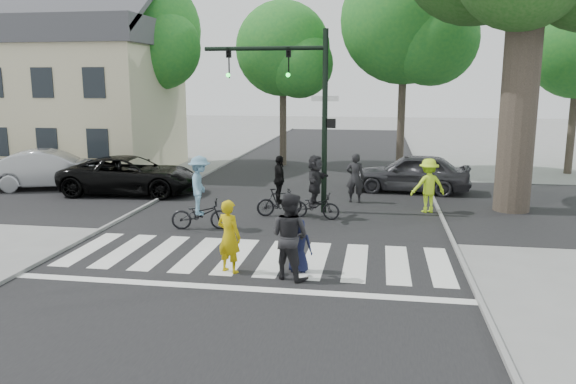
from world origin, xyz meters
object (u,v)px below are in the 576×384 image
object	(u,v)px
cyclist_left	(200,198)
cyclist_right	(315,190)
cyclist_mid	(279,191)
car_silver	(51,169)
car_suv	(131,175)
car_grey	(412,173)
pedestrian_woman	(229,236)
pedestrian_child	(299,246)
pedestrian_adult	(289,236)
traffic_signal	(299,95)

from	to	relation	value
cyclist_left	cyclist_right	size ratio (longest dim) A/B	1.07
cyclist_mid	car_silver	xyz separation A→B (m)	(-10.12, 3.25, -0.02)
car_suv	car_grey	size ratio (longest dim) A/B	1.17
pedestrian_woman	car_suv	xyz separation A→B (m)	(-6.23, 8.38, -0.11)
pedestrian_child	car_silver	bearing A→B (deg)	-33.48
cyclist_left	car_suv	size ratio (longest dim) A/B	0.41
cyclist_left	car_suv	xyz separation A→B (m)	(-4.38, 4.77, -0.21)
car_silver	car_grey	bearing A→B (deg)	-103.88
pedestrian_adult	car_grey	size ratio (longest dim) A/B	0.43
car_suv	cyclist_left	bearing A→B (deg)	-141.23
pedestrian_adult	cyclist_left	world-z (taller)	cyclist_left
traffic_signal	pedestrian_adult	bearing A→B (deg)	-83.72
traffic_signal	cyclist_mid	xyz separation A→B (m)	(-0.54, -0.68, -3.08)
cyclist_left	car_silver	distance (m)	9.72
pedestrian_child	car_silver	xyz separation A→B (m)	(-11.54, 8.68, 0.17)
traffic_signal	cyclist_left	world-z (taller)	traffic_signal
cyclist_mid	pedestrian_woman	bearing A→B (deg)	-91.60
pedestrian_child	cyclist_left	size ratio (longest dim) A/B	0.57
cyclist_right	car_suv	size ratio (longest dim) A/B	0.38
pedestrian_child	cyclist_left	distance (m)	4.79
pedestrian_adult	cyclist_mid	world-z (taller)	cyclist_mid
car_suv	car_grey	distance (m)	11.10
pedestrian_adult	cyclist_mid	distance (m)	6.02
cyclist_mid	pedestrian_child	bearing A→B (deg)	-75.41
car_grey	cyclist_right	bearing A→B (deg)	-27.84
car_suv	pedestrian_child	bearing A→B (deg)	-139.85
pedestrian_woman	cyclist_right	world-z (taller)	cyclist_right
car_grey	cyclist_mid	bearing A→B (deg)	-37.58
pedestrian_woman	pedestrian_adult	bearing A→B (deg)	-163.08
traffic_signal	car_suv	size ratio (longest dim) A/B	1.12
traffic_signal	pedestrian_adult	size ratio (longest dim) A/B	3.07
car_silver	traffic_signal	bearing A→B (deg)	-123.75
pedestrian_adult	cyclist_mid	xyz separation A→B (m)	(-1.27, 5.89, -0.16)
traffic_signal	car_suv	xyz separation A→B (m)	(-6.94, 1.99, -3.16)
pedestrian_adult	cyclist_right	size ratio (longest dim) A/B	0.95
cyclist_right	car_grey	size ratio (longest dim) A/B	0.45
car_grey	traffic_signal	bearing A→B (deg)	-38.20
pedestrian_child	cyclist_mid	bearing A→B (deg)	-71.92
car_silver	car_grey	xyz separation A→B (m)	(14.61, 1.62, -0.02)
pedestrian_adult	cyclist_left	xyz separation A→B (m)	(-3.28, 3.79, -0.02)
traffic_signal	pedestrian_woman	world-z (taller)	traffic_signal
cyclist_left	cyclist_mid	size ratio (longest dim) A/B	1.11
car_suv	traffic_signal	bearing A→B (deg)	-109.79
car_suv	car_silver	xyz separation A→B (m)	(-3.73, 0.58, 0.05)
cyclist_left	pedestrian_adult	bearing A→B (deg)	-49.12
pedestrian_child	cyclist_right	size ratio (longest dim) A/B	0.61
cyclist_right	traffic_signal	bearing A→B (deg)	126.10
car_suv	car_grey	world-z (taller)	car_grey
cyclist_mid	car_grey	distance (m)	6.63
pedestrian_woman	cyclist_left	distance (m)	4.06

